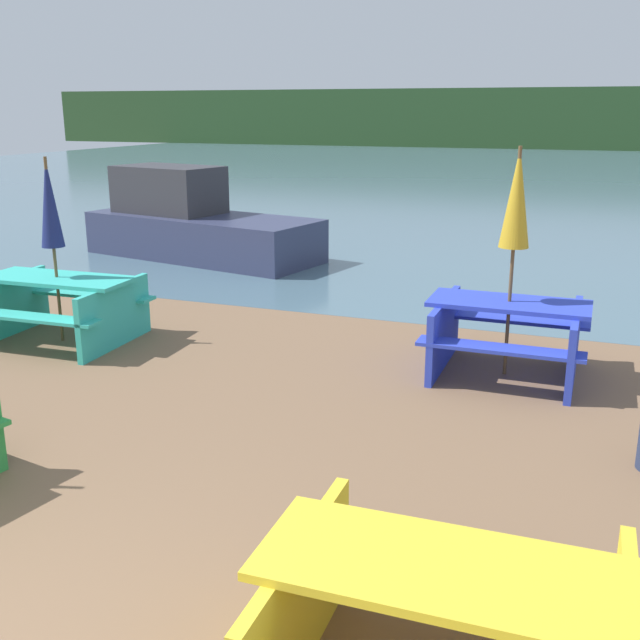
# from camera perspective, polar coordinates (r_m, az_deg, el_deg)

# --- Properties ---
(water) EXTENTS (60.00, 50.00, 0.00)m
(water) POSITION_cam_1_polar(r_m,az_deg,el_deg) (34.24, 15.81, 10.80)
(water) COLOR slate
(water) RESTS_ON ground_plane
(far_treeline) EXTENTS (80.00, 1.60, 4.00)m
(far_treeline) POSITION_cam_1_polar(r_m,az_deg,el_deg) (54.09, 18.01, 14.39)
(far_treeline) COLOR #284723
(far_treeline) RESTS_ON water
(picnic_table_yellow) EXTENTS (1.77, 1.41, 0.72)m
(picnic_table_yellow) POSITION_cam_1_polar(r_m,az_deg,el_deg) (3.64, 9.96, -21.78)
(picnic_table_yellow) COLOR yellow
(picnic_table_yellow) RESTS_ON ground_plane
(picnic_table_teal) EXTENTS (1.81, 1.44, 0.77)m
(picnic_table_teal) POSITION_cam_1_polar(r_m,az_deg,el_deg) (9.25, -19.26, 1.27)
(picnic_table_teal) COLOR #33B7A8
(picnic_table_teal) RESTS_ON ground_plane
(picnic_table_blue) EXTENTS (1.59, 1.39, 0.77)m
(picnic_table_blue) POSITION_cam_1_polar(r_m,az_deg,el_deg) (7.85, 14.08, -0.82)
(picnic_table_blue) COLOR blue
(picnic_table_blue) RESTS_ON ground_plane
(umbrella_gold) EXTENTS (0.30, 0.30, 2.30)m
(umbrella_gold) POSITION_cam_1_polar(r_m,az_deg,el_deg) (7.59, 14.76, 8.85)
(umbrella_gold) COLOR brown
(umbrella_gold) RESTS_ON ground_plane
(umbrella_navy) EXTENTS (0.26, 0.26, 2.13)m
(umbrella_navy) POSITION_cam_1_polar(r_m,az_deg,el_deg) (9.05, -19.91, 8.29)
(umbrella_navy) COLOR brown
(umbrella_navy) RESTS_ON ground_plane
(boat) EXTENTS (4.65, 2.51, 1.63)m
(boat) POSITION_cam_1_polar(r_m,az_deg,el_deg) (14.04, -9.56, 7.19)
(boat) COLOR #333856
(boat) RESTS_ON water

